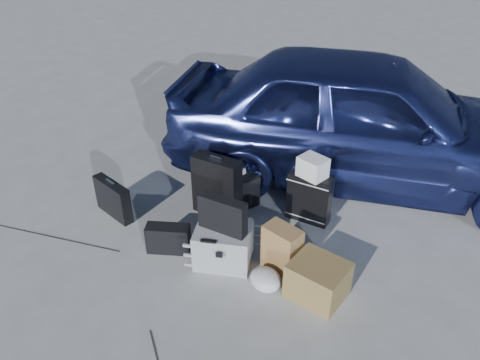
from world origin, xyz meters
name	(u,v)px	position (x,y,z in m)	size (l,w,h in m)	color
ground	(188,265)	(0.00, 0.00, 0.00)	(60.00, 60.00, 0.00)	#A5A4A0
car	(365,118)	(0.64, 2.39, 0.76)	(1.79, 4.45, 1.52)	navy
pelican_case	(224,245)	(0.23, 0.25, 0.18)	(0.51, 0.41, 0.37)	#999C9E
laptop_bag	(223,215)	(0.24, 0.24, 0.53)	(0.44, 0.11, 0.33)	black
briefcase	(113,199)	(-1.14, 0.17, 0.20)	(0.51, 0.11, 0.40)	black
suitcase_left	(217,186)	(-0.27, 0.82, 0.33)	(0.51, 0.18, 0.66)	black
suitcase_right	(309,198)	(0.57, 1.27, 0.27)	(0.45, 0.16, 0.54)	black
white_carton	(313,167)	(0.58, 1.26, 0.64)	(0.26, 0.21, 0.21)	white
duffel_bag	(231,181)	(-0.36, 1.18, 0.18)	(0.70, 0.30, 0.35)	black
flat_box_white	(232,166)	(-0.34, 1.18, 0.38)	(0.37, 0.27, 0.06)	white
flat_box_black	(231,162)	(-0.34, 1.16, 0.44)	(0.25, 0.18, 0.05)	black
kraft_bag	(282,249)	(0.72, 0.47, 0.22)	(0.33, 0.20, 0.44)	#9C7244
cardboard_box	(318,280)	(1.14, 0.36, 0.17)	(0.45, 0.39, 0.34)	olive
plastic_bag	(266,279)	(0.73, 0.19, 0.08)	(0.30, 0.26, 0.17)	silver
messenger_bag	(168,239)	(-0.28, 0.06, 0.14)	(0.41, 0.15, 0.29)	black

